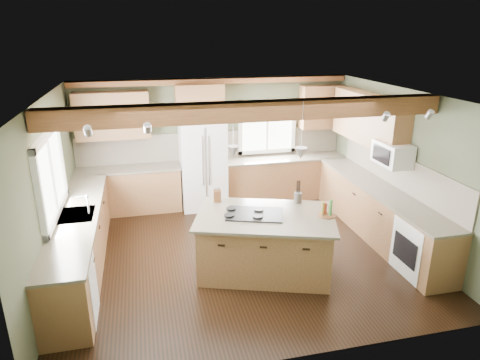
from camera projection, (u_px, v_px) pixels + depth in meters
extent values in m
plane|color=black|center=(241.00, 252.00, 7.12)|extent=(5.60, 5.60, 0.00)
plane|color=silver|center=(241.00, 95.00, 6.26)|extent=(5.60, 5.60, 0.00)
plane|color=#464C36|center=(214.00, 141.00, 8.99)|extent=(5.60, 0.00, 5.60)
plane|color=#464C36|center=(50.00, 193.00, 6.09)|extent=(0.00, 5.00, 5.00)
plane|color=#464C36|center=(401.00, 166.00, 7.29)|extent=(0.00, 5.00, 5.00)
cube|color=#572C18|center=(252.00, 111.00, 5.74)|extent=(5.55, 0.26, 0.26)
cube|color=#572C18|center=(213.00, 81.00, 8.48)|extent=(5.55, 0.20, 0.10)
cube|color=brown|center=(214.00, 145.00, 9.00)|extent=(5.58, 0.03, 0.58)
cube|color=brown|center=(398.00, 171.00, 7.36)|extent=(0.03, 3.70, 0.58)
cube|color=brown|center=(130.00, 191.00, 8.61)|extent=(2.02, 0.60, 0.88)
cube|color=#4D4538|center=(128.00, 169.00, 8.46)|extent=(2.06, 0.64, 0.04)
cube|color=brown|center=(284.00, 178.00, 9.32)|extent=(2.62, 0.60, 0.88)
cube|color=#4D4538|center=(285.00, 158.00, 9.16)|extent=(2.66, 0.64, 0.04)
cube|color=brown|center=(80.00, 243.00, 6.48)|extent=(0.60, 3.70, 0.88)
cube|color=#4D4538|center=(76.00, 216.00, 6.33)|extent=(0.64, 3.74, 0.04)
cube|color=brown|center=(378.00, 213.00, 7.56)|extent=(0.60, 3.70, 0.88)
cube|color=#4D4538|center=(381.00, 189.00, 7.41)|extent=(0.64, 3.74, 0.04)
cube|color=brown|center=(112.00, 116.00, 8.18)|extent=(1.40, 0.35, 0.90)
cube|color=brown|center=(200.00, 102.00, 8.48)|extent=(0.96, 0.35, 0.70)
cube|color=brown|center=(369.00, 119.00, 7.87)|extent=(0.35, 2.20, 0.90)
cube|color=brown|center=(321.00, 107.00, 9.10)|extent=(0.90, 0.35, 0.90)
cube|color=white|center=(50.00, 176.00, 6.06)|extent=(0.04, 1.60, 1.05)
cube|color=white|center=(267.00, 126.00, 9.13)|extent=(1.10, 0.04, 1.00)
cube|color=#262628|center=(76.00, 215.00, 6.33)|extent=(0.50, 0.65, 0.03)
cylinder|color=#B2B2B7|center=(88.00, 205.00, 6.32)|extent=(0.02, 0.02, 0.28)
cube|color=white|center=(69.00, 292.00, 5.30)|extent=(0.60, 0.60, 0.84)
cube|color=white|center=(423.00, 248.00, 6.37)|extent=(0.60, 0.72, 0.84)
cube|color=white|center=(392.00, 154.00, 7.12)|extent=(0.40, 0.70, 0.38)
cone|color=#B2B2B7|center=(233.00, 151.00, 6.02)|extent=(0.18, 0.18, 0.16)
cone|color=#B2B2B7|center=(301.00, 153.00, 5.94)|extent=(0.18, 0.18, 0.16)
cube|color=white|center=(203.00, 165.00, 8.71)|extent=(0.90, 0.74, 1.80)
cube|color=brown|center=(265.00, 244.00, 6.46)|extent=(2.16, 1.70, 0.88)
cube|color=#4D4538|center=(265.00, 216.00, 6.31)|extent=(2.32, 1.86, 0.04)
cube|color=black|center=(255.00, 214.00, 6.31)|extent=(0.95, 0.78, 0.02)
cube|color=brown|center=(217.00, 196.00, 6.76)|extent=(0.13, 0.10, 0.20)
cylinder|color=#473F39|center=(298.00, 198.00, 6.74)|extent=(0.15, 0.15, 0.17)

